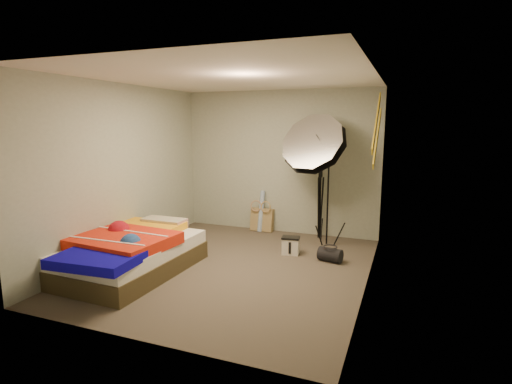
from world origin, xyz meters
The scene contains 15 objects.
floor centered at (0.00, 0.00, 0.00)m, with size 4.00×4.00×0.00m, color #51473C.
ceiling centered at (0.00, 0.00, 2.50)m, with size 4.00×4.00×0.00m, color silver.
wall_back centered at (0.00, 2.00, 1.25)m, with size 3.50×3.50×0.00m, color #9CA393.
wall_front centered at (0.00, -2.00, 1.25)m, with size 3.50×3.50×0.00m, color #9CA393.
wall_left centered at (-1.75, 0.00, 1.25)m, with size 4.00×4.00×0.00m, color #9CA393.
wall_right centered at (1.75, 0.00, 1.25)m, with size 4.00×4.00×0.00m, color #9CA393.
tote_bag centered at (-0.28, 1.90, 0.21)m, with size 0.41×0.12×0.41m, color tan.
wrapping_roll centered at (-0.29, 1.88, 0.37)m, with size 0.08×0.08×0.74m, color #4777B6.
camera_case centered at (0.57, 0.82, 0.12)m, with size 0.24×0.17×0.24m, color silver.
duffel_bag centered at (1.18, 0.70, 0.10)m, with size 0.20×0.20×0.33m, color black.
wall_stripe_upper centered at (1.73, 0.60, 1.95)m, with size 0.02×1.10×0.10m, color gold.
wall_stripe_lower centered at (1.73, 0.85, 1.75)m, with size 0.02×1.10×0.10m, color gold.
bed centered at (-1.20, -0.64, 0.27)m, with size 1.35×2.04×0.54m.
photo_umbrella centered at (0.76, 1.45, 1.58)m, with size 1.38×1.09×2.20m.
camera_tripod centered at (0.78, 1.84, 0.66)m, with size 0.07×0.07×1.15m.
Camera 1 is at (2.15, -4.71, 1.93)m, focal length 28.00 mm.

